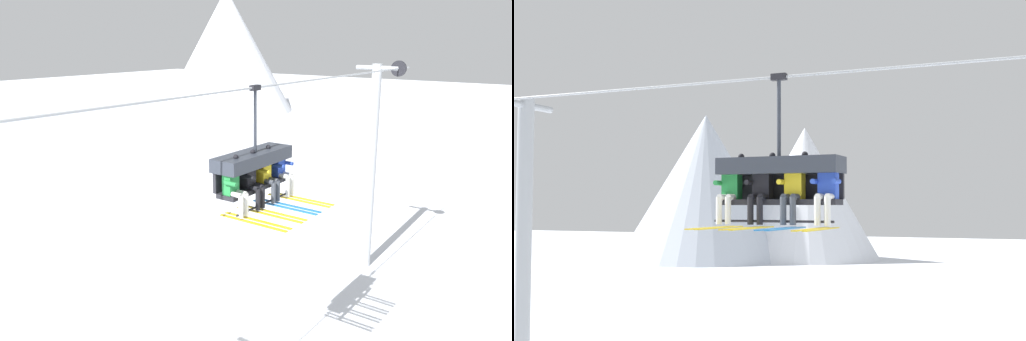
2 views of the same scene
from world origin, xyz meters
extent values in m
cone|color=silver|center=(-26.62, 47.04, 7.43)|extent=(17.63, 17.63, 14.86)
cone|color=white|center=(-17.54, 52.01, 6.84)|extent=(15.40, 15.40, 13.68)
cylinder|color=#9EA3A8|center=(-6.13, 0.00, 3.98)|extent=(0.36, 0.36, 7.96)
cylinder|color=#9EA3A8|center=(-6.13, 0.00, 7.81)|extent=(0.16, 1.60, 0.16)
cylinder|color=#9EA3A8|center=(1.47, -0.80, 7.81)|extent=(17.22, 0.05, 0.05)
cube|color=#232328|center=(0.42, -0.80, 5.57)|extent=(2.22, 0.48, 0.10)
cube|color=#232328|center=(0.42, -0.52, 5.85)|extent=(2.22, 0.08, 0.45)
cube|color=#2D333D|center=(0.42, -0.74, 6.22)|extent=(2.26, 0.68, 0.30)
cylinder|color=black|center=(0.42, -1.12, 5.24)|extent=(2.22, 0.04, 0.04)
cylinder|color=#2D333D|center=(0.42, -0.80, 7.07)|extent=(0.07, 0.07, 1.39)
cube|color=black|center=(0.42, -0.80, 7.81)|extent=(0.28, 0.12, 0.12)
cube|color=#23843D|center=(-0.50, -0.82, 5.88)|extent=(0.32, 0.22, 0.52)
sphere|color=#284C93|center=(-0.50, -0.82, 6.24)|extent=(0.22, 0.22, 0.22)
ellipsoid|color=black|center=(-0.50, -0.92, 6.24)|extent=(0.17, 0.04, 0.08)
cylinder|color=silver|center=(-0.59, -0.99, 5.66)|extent=(0.11, 0.34, 0.11)
cylinder|color=silver|center=(-0.41, -0.99, 5.66)|extent=(0.11, 0.34, 0.11)
cylinder|color=silver|center=(-0.59, -1.16, 5.42)|extent=(0.11, 0.11, 0.48)
cylinder|color=silver|center=(-0.41, -1.16, 5.42)|extent=(0.11, 0.11, 0.48)
cube|color=gold|center=(-0.59, -1.46, 5.13)|extent=(0.09, 1.70, 0.02)
cube|color=gold|center=(-0.41, -1.46, 5.13)|extent=(0.09, 1.70, 0.02)
cylinder|color=#23843D|center=(-0.69, -0.97, 5.92)|extent=(0.09, 0.30, 0.09)
cylinder|color=#23843D|center=(-0.31, -0.82, 6.23)|extent=(0.09, 0.09, 0.30)
sphere|color=black|center=(-0.31, -0.82, 6.40)|extent=(0.11, 0.11, 0.11)
cube|color=black|center=(0.11, -0.82, 5.88)|extent=(0.32, 0.22, 0.52)
sphere|color=black|center=(0.11, -0.82, 6.24)|extent=(0.22, 0.22, 0.22)
ellipsoid|color=black|center=(0.11, -0.92, 6.24)|extent=(0.17, 0.04, 0.08)
cylinder|color=black|center=(0.02, -0.99, 5.66)|extent=(0.11, 0.34, 0.11)
cylinder|color=black|center=(0.20, -0.99, 5.66)|extent=(0.11, 0.34, 0.11)
cylinder|color=black|center=(0.02, -1.16, 5.42)|extent=(0.11, 0.11, 0.48)
cylinder|color=black|center=(0.20, -1.16, 5.42)|extent=(0.11, 0.11, 0.48)
cube|color=gold|center=(0.02, -1.46, 5.13)|extent=(0.09, 1.70, 0.02)
cube|color=gold|center=(0.20, -1.46, 5.13)|extent=(0.09, 1.70, 0.02)
cylinder|color=black|center=(-0.08, -0.97, 5.92)|extent=(0.09, 0.30, 0.09)
cylinder|color=black|center=(0.30, -0.82, 6.23)|extent=(0.09, 0.09, 0.30)
sphere|color=black|center=(0.30, -0.82, 6.40)|extent=(0.11, 0.11, 0.11)
cube|color=yellow|center=(0.72, -0.82, 5.88)|extent=(0.32, 0.22, 0.52)
sphere|color=#284C93|center=(0.72, -0.82, 6.24)|extent=(0.22, 0.22, 0.22)
ellipsoid|color=black|center=(0.72, -0.92, 6.24)|extent=(0.17, 0.04, 0.08)
cylinder|color=#3D424C|center=(0.64, -0.99, 5.66)|extent=(0.11, 0.34, 0.11)
cylinder|color=#3D424C|center=(0.81, -0.99, 5.66)|extent=(0.11, 0.34, 0.11)
cylinder|color=#3D424C|center=(0.64, -1.16, 5.42)|extent=(0.11, 0.11, 0.48)
cylinder|color=#3D424C|center=(0.81, -1.16, 5.42)|extent=(0.11, 0.11, 0.48)
cube|color=#1E6BB2|center=(0.64, -1.46, 5.13)|extent=(0.09, 1.70, 0.02)
cube|color=#1E6BB2|center=(0.81, -1.46, 5.13)|extent=(0.09, 1.70, 0.02)
cylinder|color=yellow|center=(0.54, -0.97, 5.92)|extent=(0.09, 0.30, 0.09)
cylinder|color=yellow|center=(0.91, -0.82, 6.23)|extent=(0.09, 0.09, 0.30)
sphere|color=black|center=(0.91, -0.82, 6.40)|extent=(0.11, 0.11, 0.11)
cube|color=#2847B7|center=(1.34, -0.82, 5.88)|extent=(0.32, 0.22, 0.52)
sphere|color=black|center=(1.34, -0.82, 6.24)|extent=(0.22, 0.22, 0.22)
ellipsoid|color=black|center=(1.34, -0.92, 6.24)|extent=(0.17, 0.04, 0.08)
cylinder|color=silver|center=(1.25, -0.99, 5.66)|extent=(0.11, 0.34, 0.11)
cylinder|color=silver|center=(1.42, -0.99, 5.66)|extent=(0.11, 0.34, 0.11)
cylinder|color=silver|center=(1.25, -1.16, 5.42)|extent=(0.11, 0.11, 0.48)
cylinder|color=silver|center=(1.42, -1.16, 5.42)|extent=(0.11, 0.11, 0.48)
cube|color=gold|center=(1.25, -1.46, 5.13)|extent=(0.09, 1.70, 0.02)
cube|color=gold|center=(1.42, -1.46, 5.13)|extent=(0.09, 1.70, 0.02)
cylinder|color=#2847B7|center=(1.15, -0.97, 5.92)|extent=(0.09, 0.30, 0.09)
cylinder|color=#2847B7|center=(1.52, -0.97, 5.92)|extent=(0.09, 0.30, 0.09)
camera|label=1|loc=(-8.45, -7.23, 8.86)|focal=35.00mm
camera|label=2|loc=(4.59, -11.36, 5.52)|focal=45.00mm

